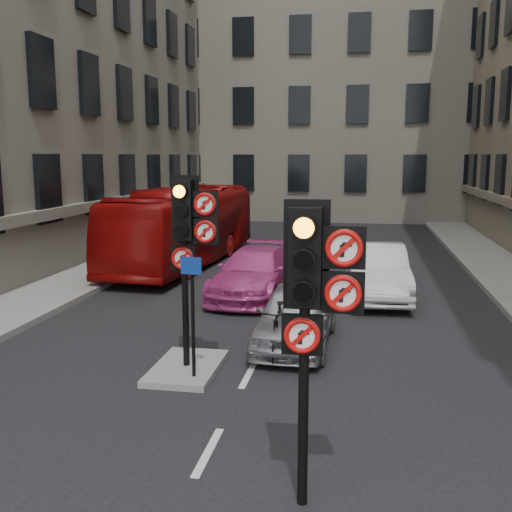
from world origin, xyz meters
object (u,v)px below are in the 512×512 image
(signal_near, at_px, (313,290))
(info_sign, at_px, (192,300))
(car_white, at_px, (376,271))
(motorcycle, at_px, (278,332))
(car_pink, at_px, (255,273))
(car_silver, at_px, (296,315))
(bus_red, at_px, (185,226))
(signal_far, at_px, (188,230))
(motorcyclist, at_px, (318,282))

(signal_near, bearing_deg, info_sign, 124.69)
(car_white, distance_m, motorcycle, 6.10)
(car_pink, bearing_deg, car_silver, -64.18)
(motorcycle, bearing_deg, bus_red, 114.74)
(signal_near, distance_m, car_silver, 6.36)
(bus_red, bearing_deg, signal_far, -68.84)
(car_silver, bearing_deg, signal_near, -80.34)
(car_white, xyz_separation_m, info_sign, (-3.37, -7.31, 0.77))
(signal_far, distance_m, car_silver, 3.37)
(signal_far, height_order, bus_red, signal_far)
(signal_near, bearing_deg, car_white, 84.76)
(signal_far, xyz_separation_m, car_pink, (0.11, 6.29, -2.01))
(signal_far, height_order, motorcycle, signal_far)
(info_sign, bearing_deg, car_silver, 62.91)
(signal_far, height_order, car_pink, signal_far)
(signal_near, bearing_deg, car_silver, 97.81)
(car_white, bearing_deg, signal_near, -99.02)
(car_white, bearing_deg, info_sign, -118.53)
(car_silver, bearing_deg, car_pink, 113.05)
(car_silver, xyz_separation_m, car_pink, (-1.66, 4.28, 0.04))
(bus_red, relative_size, motorcycle, 5.62)
(car_silver, bearing_deg, motorcycle, -102.40)
(car_pink, bearing_deg, motorcycle, -70.39)
(bus_red, bearing_deg, info_sign, -68.64)
(signal_near, xyz_separation_m, motorcycle, (-1.07, 5.02, -2.03))
(info_sign, bearing_deg, signal_far, 115.43)
(signal_far, bearing_deg, car_pink, 88.96)
(car_pink, bearing_deg, bus_red, 131.34)
(bus_red, relative_size, info_sign, 4.71)
(signal_far, bearing_deg, signal_near, -56.98)
(signal_near, relative_size, car_white, 0.78)
(info_sign, bearing_deg, bus_red, 111.62)
(motorcycle, bearing_deg, signal_near, -79.41)
(car_silver, bearing_deg, motorcyclist, 84.83)
(signal_near, bearing_deg, motorcyclist, 93.58)
(signal_far, relative_size, car_white, 0.78)
(car_pink, relative_size, info_sign, 2.18)
(signal_near, relative_size, signal_far, 1.00)
(signal_near, height_order, motorcyclist, signal_near)
(car_silver, relative_size, car_white, 0.84)
(car_white, distance_m, car_pink, 3.50)
(car_white, bearing_deg, car_silver, -114.63)
(car_silver, height_order, car_white, car_white)
(info_sign, bearing_deg, car_white, 69.54)
(motorcyclist, bearing_deg, car_pink, -24.38)
(car_white, xyz_separation_m, car_pink, (-3.47, -0.47, -0.07))
(car_pink, bearing_deg, motorcyclist, -39.02)
(car_pink, xyz_separation_m, info_sign, (0.10, -6.84, 0.84))
(car_pink, height_order, motorcyclist, motorcyclist)
(car_silver, bearing_deg, info_sign, -119.54)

